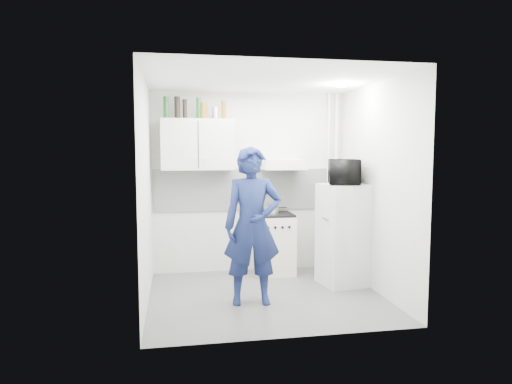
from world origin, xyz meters
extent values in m
plane|color=#525251|center=(0.00, 0.00, 0.00)|extent=(2.80, 2.80, 0.00)
plane|color=white|center=(0.00, 0.00, 2.60)|extent=(2.80, 2.80, 0.00)
plane|color=silver|center=(0.00, 1.25, 1.30)|extent=(2.80, 0.00, 2.80)
plane|color=silver|center=(-1.40, 0.00, 1.30)|extent=(0.00, 2.60, 2.60)
plane|color=silver|center=(1.40, 0.00, 1.30)|extent=(0.00, 2.60, 2.60)
imported|color=#141E4B|center=(-0.20, -0.21, 0.91)|extent=(0.69, 0.48, 1.81)
cube|color=silver|center=(0.33, 1.00, 0.42)|extent=(0.53, 0.53, 0.84)
cube|color=white|center=(1.10, 0.31, 0.67)|extent=(0.64, 0.64, 1.33)
cube|color=black|center=(0.33, 1.00, 0.86)|extent=(0.50, 0.50, 0.03)
cylinder|color=silver|center=(0.27, 0.95, 0.93)|extent=(0.19, 0.19, 0.11)
imported|color=black|center=(1.10, 0.31, 1.49)|extent=(0.66, 0.54, 0.32)
cylinder|color=#144C1E|center=(-1.17, 1.07, 2.35)|extent=(0.07, 0.07, 0.30)
cylinder|color=black|center=(-1.02, 1.07, 2.35)|extent=(0.08, 0.08, 0.30)
cylinder|color=black|center=(-0.92, 1.07, 2.33)|extent=(0.06, 0.06, 0.26)
cylinder|color=#144C1E|center=(-0.73, 1.07, 2.35)|extent=(0.07, 0.07, 0.29)
cylinder|color=brown|center=(-0.66, 1.07, 2.31)|extent=(0.09, 0.09, 0.23)
cylinder|color=silver|center=(-0.50, 1.07, 2.28)|extent=(0.08, 0.08, 0.16)
cylinder|color=brown|center=(-0.39, 1.07, 2.33)|extent=(0.06, 0.06, 0.25)
cube|color=white|center=(-0.75, 1.07, 1.85)|extent=(1.00, 0.35, 0.70)
cube|color=silver|center=(0.45, 1.00, 1.57)|extent=(0.60, 0.50, 0.14)
cube|color=white|center=(0.00, 1.24, 1.20)|extent=(2.74, 0.03, 0.60)
cylinder|color=silver|center=(1.30, 1.17, 1.30)|extent=(0.05, 0.05, 2.60)
cylinder|color=silver|center=(1.18, 1.17, 1.30)|extent=(0.04, 0.04, 2.60)
cylinder|color=white|center=(1.00, 0.20, 2.57)|extent=(0.10, 0.10, 0.02)
camera|label=1|loc=(-1.07, -5.31, 1.78)|focal=32.00mm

